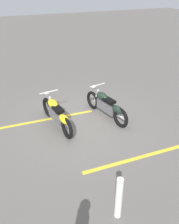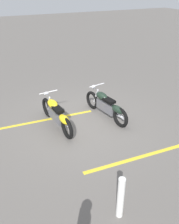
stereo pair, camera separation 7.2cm
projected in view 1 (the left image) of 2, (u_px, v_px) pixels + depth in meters
ground_plane at (83, 123)px, 7.98m from camera, size 60.00×60.00×0.00m
motorcycle_bright_foreground at (57, 114)px, 7.54m from camera, size 2.23×0.62×1.04m
motorcycle_dark_foreground at (107, 106)px, 8.07m from camera, size 2.22×0.70×1.04m
bollard_post at (119, 198)px, 4.58m from camera, size 0.14×0.14×0.99m
parking_stripe_near at (48, 119)px, 8.18m from camera, size 0.33×3.20×0.01m
parking_stripe_mid at (138, 158)px, 6.39m from camera, size 0.33×3.20×0.01m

